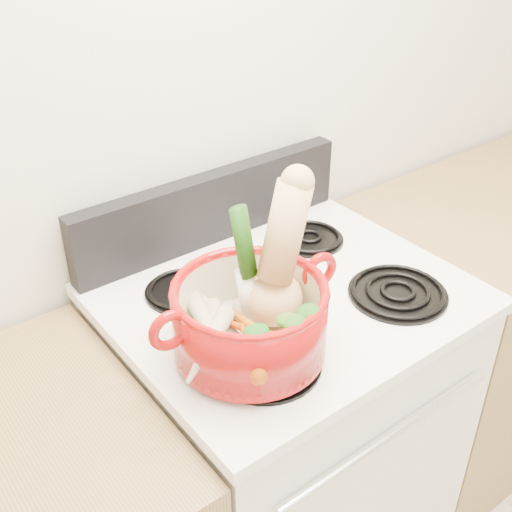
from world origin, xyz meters
TOP-DOWN VIEW (x-y plane):
  - wall_back at (0.00, 1.75)m, footprint 3.50×0.02m
  - stove_body at (0.00, 1.40)m, footprint 0.76×0.65m
  - cooktop at (0.00, 1.40)m, footprint 0.78×0.67m
  - control_backsplash at (0.00, 1.70)m, footprint 0.76×0.05m
  - oven_handle at (0.00, 1.06)m, footprint 0.60×0.02m
  - burner_front_left at (-0.19, 1.24)m, footprint 0.22×0.22m
  - burner_front_right at (0.19, 1.24)m, footprint 0.22×0.22m
  - burner_back_left at (-0.19, 1.54)m, footprint 0.17×0.17m
  - burner_back_right at (0.19, 1.54)m, footprint 0.17×0.17m
  - dutch_oven at (-0.20, 1.28)m, footprint 0.31×0.31m
  - pot_handle_left at (-0.36, 1.29)m, footprint 0.08×0.02m
  - pot_handle_right at (-0.03, 1.27)m, footprint 0.08×0.02m
  - squash at (-0.11, 1.29)m, footprint 0.22×0.15m
  - leek at (-0.17, 1.32)m, footprint 0.06×0.09m
  - ginger at (-0.15, 1.34)m, footprint 0.09×0.07m
  - parsnip_0 at (-0.23, 1.33)m, footprint 0.06×0.23m
  - parsnip_1 at (-0.26, 1.28)m, footprint 0.11×0.19m
  - parsnip_2 at (-0.26, 1.33)m, footprint 0.09×0.22m
  - parsnip_3 at (-0.30, 1.27)m, footprint 0.17×0.13m
  - carrot_0 at (-0.21, 1.23)m, footprint 0.06×0.19m
  - carrot_1 at (-0.26, 1.24)m, footprint 0.05×0.16m
  - carrot_2 at (-0.20, 1.23)m, footprint 0.12×0.19m
  - carrot_3 at (-0.25, 1.21)m, footprint 0.09×0.15m
  - carrot_4 at (-0.21, 1.24)m, footprint 0.05×0.16m

SIDE VIEW (x-z plane):
  - stove_body at x=0.00m, z-range 0.00..0.92m
  - oven_handle at x=0.00m, z-range 0.77..0.79m
  - cooktop at x=0.00m, z-range 0.92..0.95m
  - burner_front_left at x=-0.19m, z-range 0.95..0.97m
  - burner_front_right at x=0.19m, z-range 0.95..0.97m
  - burner_back_left at x=-0.19m, z-range 0.95..0.97m
  - burner_back_right at x=0.19m, z-range 0.95..0.97m
  - ginger at x=-0.15m, z-range 1.00..1.04m
  - parsnip_0 at x=-0.23m, z-range 0.99..1.05m
  - carrot_0 at x=-0.21m, z-range 0.99..1.05m
  - carrot_1 at x=-0.26m, z-range 1.00..1.04m
  - parsnip_1 at x=-0.26m, z-range 1.00..1.05m
  - carrot_2 at x=-0.20m, z-range 1.00..1.05m
  - parsnip_2 at x=-0.26m, z-range 1.00..1.07m
  - carrot_3 at x=-0.25m, z-range 1.01..1.06m
  - parsnip_3 at x=-0.30m, z-range 1.01..1.06m
  - carrot_4 at x=-0.21m, z-range 1.02..1.06m
  - control_backsplash at x=0.00m, z-range 0.95..1.13m
  - dutch_oven at x=-0.20m, z-range 0.97..1.11m
  - pot_handle_left at x=-0.36m, z-range 1.05..1.13m
  - pot_handle_right at x=-0.03m, z-range 1.05..1.13m
  - leek at x=-0.17m, z-range 1.00..1.26m
  - squash at x=-0.11m, z-range 0.99..1.31m
  - wall_back at x=0.00m, z-range 0.00..2.60m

